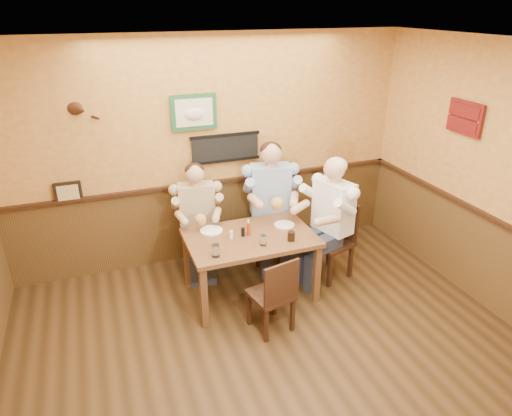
{
  "coord_description": "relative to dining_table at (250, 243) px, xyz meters",
  "views": [
    {
      "loc": [
        -1.35,
        -2.75,
        3.1
      ],
      "look_at": [
        0.17,
        1.37,
        1.1
      ],
      "focal_mm": 32.0,
      "sensor_mm": 36.0,
      "label": 1
    }
  ],
  "objects": [
    {
      "name": "diner_tan_shirt",
      "position": [
        -0.42,
        0.75,
        -0.03
      ],
      "size": [
        0.65,
        0.65,
        1.25
      ],
      "primitive_type": null,
      "rotation": [
        0.0,
        0.0,
        -0.13
      ],
      "color": "#CCB68C",
      "rests_on": "ground"
    },
    {
      "name": "diner_white_elder",
      "position": [
        1.03,
        0.02,
        0.03
      ],
      "size": [
        0.79,
        0.79,
        1.37
      ],
      "primitive_type": null,
      "rotation": [
        0.0,
        0.0,
        -1.27
      ],
      "color": "white",
      "rests_on": "ground"
    },
    {
      "name": "pepper_shaker",
      "position": [
        -0.07,
        0.02,
        0.14
      ],
      "size": [
        0.05,
        0.05,
        0.1
      ],
      "primitive_type": "cylinder",
      "rotation": [
        0.0,
        0.0,
        0.22
      ],
      "color": "black",
      "rests_on": "dining_table"
    },
    {
      "name": "plate_far_right",
      "position": [
        0.45,
        0.11,
        0.1
      ],
      "size": [
        0.24,
        0.24,
        0.02
      ],
      "primitive_type": "cylinder",
      "rotation": [
        0.0,
        0.0,
        0.01
      ],
      "color": "white",
      "rests_on": "dining_table"
    },
    {
      "name": "water_glass_mid",
      "position": [
        0.06,
        -0.24,
        0.15
      ],
      "size": [
        0.08,
        0.08,
        0.11
      ],
      "primitive_type": "cylinder",
      "rotation": [
        0.0,
        0.0,
        0.05
      ],
      "color": "white",
      "rests_on": "dining_table"
    },
    {
      "name": "chair_back_left",
      "position": [
        -0.42,
        0.75,
        -0.22
      ],
      "size": [
        0.46,
        0.46,
        0.88
      ],
      "primitive_type": null,
      "rotation": [
        0.0,
        0.0,
        -0.13
      ],
      "color": "#351D11",
      "rests_on": "ground"
    },
    {
      "name": "hot_sauce_bottle",
      "position": [
        -0.01,
        0.03,
        0.18
      ],
      "size": [
        0.04,
        0.04,
        0.17
      ],
      "primitive_type": "cylinder",
      "rotation": [
        0.0,
        0.0,
        0.06
      ],
      "color": "#B42913",
      "rests_on": "dining_table"
    },
    {
      "name": "cola_tumbler",
      "position": [
        0.38,
        -0.25,
        0.15
      ],
      "size": [
        0.09,
        0.09,
        0.11
      ],
      "primitive_type": "cylinder",
      "rotation": [
        0.0,
        0.0,
        0.15
      ],
      "color": "black",
      "rests_on": "dining_table"
    },
    {
      "name": "plate_far_left",
      "position": [
        -0.37,
        0.26,
        0.1
      ],
      "size": [
        0.26,
        0.26,
        0.02
      ],
      "primitive_type": "cylinder",
      "rotation": [
        0.0,
        0.0,
        -0.03
      ],
      "color": "white",
      "rests_on": "dining_table"
    },
    {
      "name": "water_glass_left",
      "position": [
        -0.47,
        -0.29,
        0.16
      ],
      "size": [
        0.09,
        0.09,
        0.13
      ],
      "primitive_type": "cylinder",
      "rotation": [
        0.0,
        0.0,
        -0.07
      ],
      "color": "silver",
      "rests_on": "dining_table"
    },
    {
      "name": "dining_table",
      "position": [
        0.0,
        0.0,
        0.0
      ],
      "size": [
        1.4,
        0.9,
        0.75
      ],
      "color": "brown",
      "rests_on": "ground"
    },
    {
      "name": "room",
      "position": [
        0.01,
        -1.25,
        1.03
      ],
      "size": [
        5.02,
        5.03,
        2.81
      ],
      "color": "#31200E",
      "rests_on": "ground"
    },
    {
      "name": "diner_blue_polo",
      "position": [
        0.5,
        0.66,
        0.05
      ],
      "size": [
        0.78,
        0.78,
        1.42
      ],
      "primitive_type": null,
      "rotation": [
        0.0,
        0.0,
        -0.22
      ],
      "color": "#91AEDA",
      "rests_on": "ground"
    },
    {
      "name": "chair_right_end",
      "position": [
        1.03,
        0.02,
        -0.18
      ],
      "size": [
        0.55,
        0.55,
        0.96
      ],
      "primitive_type": null,
      "rotation": [
        0.0,
        0.0,
        -1.27
      ],
      "color": "#351D11",
      "rests_on": "ground"
    },
    {
      "name": "chair_back_right",
      "position": [
        0.5,
        0.66,
        -0.16
      ],
      "size": [
        0.55,
        0.55,
        0.99
      ],
      "primitive_type": null,
      "rotation": [
        0.0,
        0.0,
        -0.22
      ],
      "color": "#351D11",
      "rests_on": "ground"
    },
    {
      "name": "chair_near_side",
      "position": [
        -0.01,
        -0.65,
        -0.23
      ],
      "size": [
        0.47,
        0.47,
        0.86
      ],
      "primitive_type": null,
      "rotation": [
        0.0,
        0.0,
        3.35
      ],
      "color": "#351D11",
      "rests_on": "ground"
    },
    {
      "name": "salt_shaker",
      "position": [
        -0.21,
        0.02,
        0.14
      ],
      "size": [
        0.05,
        0.05,
        0.09
      ],
      "primitive_type": "cylinder",
      "rotation": [
        0.0,
        0.0,
        -0.39
      ],
      "color": "white",
      "rests_on": "dining_table"
    }
  ]
}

